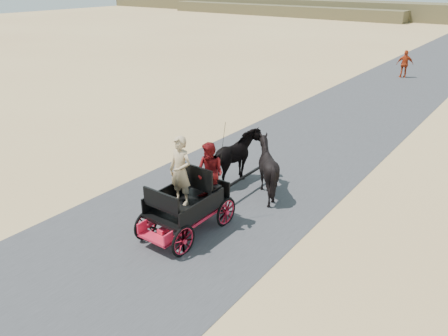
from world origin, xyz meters
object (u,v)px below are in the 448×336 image
Objects in this scene: horse_right at (267,168)px; pedestrian at (405,64)px; horse_left at (237,159)px; carriage at (187,218)px.

horse_right is 0.98× the size of pedestrian.
horse_left is 1.16× the size of pedestrian.
horse_right is (1.10, 0.00, 0.00)m from horse_left.
carriage is 3.09m from horse_left.
horse_right reaches higher than carriage.
pedestrian is at bearing -85.83° from horse_right.
carriage is at bearing 79.61° from horse_right.
carriage is at bearing 100.39° from horse_left.
horse_right is (0.55, 3.00, 0.49)m from carriage.
pedestrian reaches higher than horse_left.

